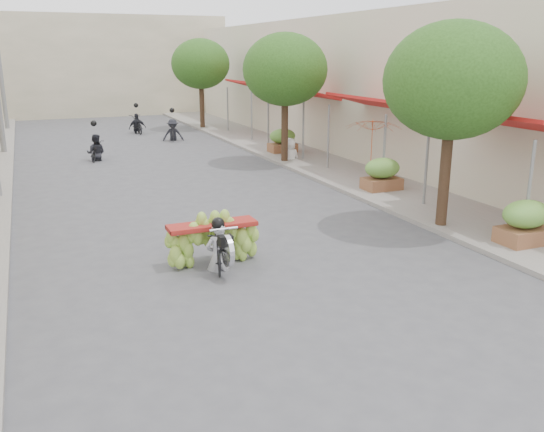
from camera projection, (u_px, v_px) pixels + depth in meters
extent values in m
plane|color=#4E4E52|center=(334.00, 332.00, 9.56)|extent=(120.00, 120.00, 0.00)
cube|color=gray|center=(308.00, 155.00, 25.44)|extent=(4.00, 60.00, 0.12)
cube|color=beige|center=(420.00, 86.00, 25.63)|extent=(8.00, 40.00, 6.00)
cube|color=#AF1917|center=(502.00, 121.00, 15.02)|extent=(1.77, 4.20, 0.53)
cylinder|color=slate|center=(529.00, 194.00, 13.43)|extent=(0.08, 0.08, 2.55)
cylinder|color=slate|center=(426.00, 166.00, 16.79)|extent=(0.08, 0.08, 2.55)
cube|color=#AF1917|center=(376.00, 103.00, 20.33)|extent=(1.77, 4.20, 0.53)
cylinder|color=slate|center=(384.00, 154.00, 18.74)|extent=(0.08, 0.08, 2.55)
cylinder|color=slate|center=(328.00, 138.00, 22.10)|extent=(0.08, 0.08, 2.55)
cube|color=#AF1917|center=(302.00, 92.00, 25.63)|extent=(1.77, 4.20, 0.53)
cylinder|color=slate|center=(303.00, 131.00, 24.05)|extent=(0.08, 0.08, 2.55)
cylinder|color=slate|center=(268.00, 122.00, 27.41)|extent=(0.08, 0.08, 2.55)
cube|color=#AF1917|center=(253.00, 85.00, 30.94)|extent=(1.77, 4.20, 0.53)
cylinder|color=slate|center=(252.00, 117.00, 29.36)|extent=(0.08, 0.08, 2.55)
cylinder|color=slate|center=(228.00, 110.00, 32.72)|extent=(0.08, 0.08, 2.55)
cube|color=beige|center=(84.00, 66.00, 42.22)|extent=(20.00, 6.00, 7.00)
cylinder|color=#3A2719|center=(445.00, 169.00, 14.69)|extent=(0.28, 0.28, 3.20)
ellipsoid|color=#2C5A1A|center=(453.00, 81.00, 14.08)|extent=(3.40, 3.40, 2.90)
cylinder|color=#3A2719|center=(285.00, 125.00, 23.53)|extent=(0.28, 0.28, 3.20)
ellipsoid|color=#2C5A1A|center=(285.00, 69.00, 22.93)|extent=(3.40, 3.40, 2.90)
cylinder|color=#3A2719|center=(202.00, 102.00, 34.15)|extent=(0.28, 0.28, 3.20)
ellipsoid|color=#2C5A1A|center=(201.00, 64.00, 33.55)|extent=(3.40, 3.40, 2.90)
cube|color=brown|center=(524.00, 233.00, 13.56)|extent=(1.20, 0.80, 0.50)
ellipsoid|color=#609B3A|center=(527.00, 209.00, 13.40)|extent=(1.20, 0.88, 0.66)
cube|color=brown|center=(382.00, 182.00, 18.86)|extent=(1.20, 0.80, 0.50)
ellipsoid|color=#609B3A|center=(383.00, 164.00, 18.70)|extent=(1.20, 0.88, 0.66)
cube|color=brown|center=(282.00, 146.00, 25.94)|extent=(1.20, 0.80, 0.50)
ellipsoid|color=#609B3A|center=(283.00, 133.00, 25.78)|extent=(1.20, 0.88, 0.66)
imported|color=black|center=(218.00, 248.00, 12.20)|extent=(0.82, 1.63, 0.92)
cylinder|color=silver|center=(227.00, 251.00, 11.59)|extent=(0.10, 0.66, 0.66)
cube|color=black|center=(225.00, 241.00, 11.62)|extent=(0.28, 0.22, 0.22)
cylinder|color=silver|center=(224.00, 229.00, 11.65)|extent=(0.60, 0.05, 0.05)
cube|color=maroon|center=(212.00, 225.00, 12.40)|extent=(1.93, 0.55, 0.10)
imported|color=silver|center=(218.00, 222.00, 12.00)|extent=(0.55, 0.41, 1.52)
sphere|color=black|center=(217.00, 188.00, 11.77)|extent=(0.28, 0.28, 0.28)
imported|color=#B03F17|center=(374.00, 118.00, 18.39)|extent=(2.19, 2.19, 1.66)
imported|color=white|center=(290.00, 138.00, 24.10)|extent=(0.90, 0.57, 1.77)
imported|color=black|center=(96.00, 151.00, 24.49)|extent=(0.99, 1.51, 0.79)
imported|color=black|center=(95.00, 134.00, 24.29)|extent=(0.91, 0.73, 1.65)
sphere|color=black|center=(94.00, 123.00, 24.17)|extent=(0.26, 0.26, 0.26)
imported|color=black|center=(173.00, 132.00, 29.91)|extent=(0.82, 1.63, 0.92)
imported|color=black|center=(172.00, 119.00, 29.73)|extent=(1.16, 0.80, 1.65)
sphere|color=black|center=(172.00, 110.00, 29.60)|extent=(0.26, 0.26, 0.26)
imported|color=black|center=(137.00, 125.00, 32.63)|extent=(0.76, 1.81, 1.00)
imported|color=black|center=(136.00, 113.00, 32.46)|extent=(1.00, 0.60, 1.65)
sphere|color=black|center=(136.00, 105.00, 32.34)|extent=(0.26, 0.26, 0.26)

